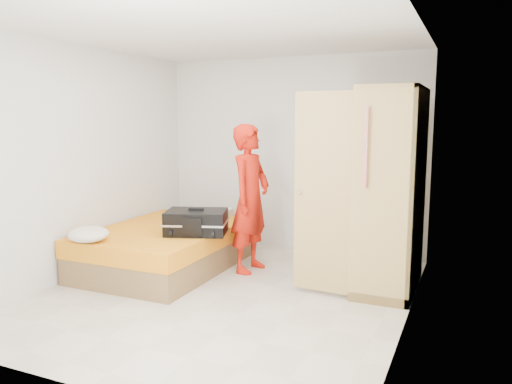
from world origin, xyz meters
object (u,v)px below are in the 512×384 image
at_px(suitcase, 196,222).
at_px(round_cushion, 89,234).
at_px(wardrobe, 386,195).
at_px(bed, 166,248).
at_px(person, 250,198).

distance_m(suitcase, round_cushion, 1.16).
distance_m(wardrobe, suitcase, 2.09).
height_order(bed, suitcase, suitcase).
bearing_deg(bed, person, 20.14).
height_order(person, suitcase, person).
xyz_separation_m(suitcase, round_cushion, (-0.85, -0.78, -0.05)).
bearing_deg(bed, round_cushion, -110.98).
bearing_deg(suitcase, wardrobe, -6.21).
bearing_deg(round_cushion, person, 43.86).
xyz_separation_m(wardrobe, person, (-1.55, -0.01, -0.14)).
xyz_separation_m(person, suitcase, (-0.46, -0.47, -0.23)).
height_order(bed, round_cushion, round_cushion).
distance_m(person, suitcase, 0.69).
distance_m(bed, person, 1.19).
bearing_deg(wardrobe, suitcase, -166.68).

